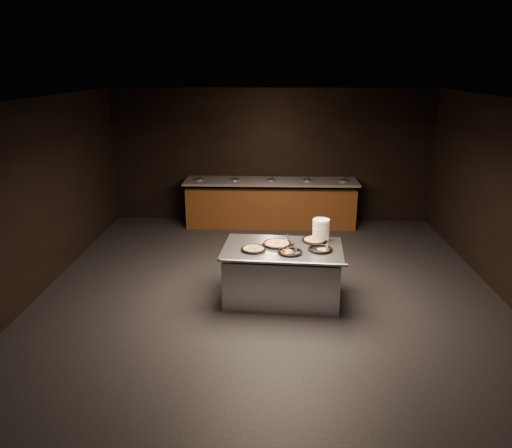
{
  "coord_description": "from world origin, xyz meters",
  "views": [
    {
      "loc": [
        0.05,
        -6.87,
        3.35
      ],
      "look_at": [
        -0.2,
        0.3,
        1.06
      ],
      "focal_mm": 35.0,
      "sensor_mm": 36.0,
      "label": 1
    }
  ],
  "objects_px": {
    "plate_stack": "(321,230)",
    "pan_cheese_whole": "(277,244)",
    "pan_veggie_whole": "(253,249)",
    "serving_counter": "(282,275)"
  },
  "relations": [
    {
      "from": "plate_stack",
      "to": "pan_cheese_whole",
      "type": "height_order",
      "value": "plate_stack"
    },
    {
      "from": "plate_stack",
      "to": "pan_cheese_whole",
      "type": "bearing_deg",
      "value": -162.09
    },
    {
      "from": "serving_counter",
      "to": "pan_veggie_whole",
      "type": "bearing_deg",
      "value": -159.02
    },
    {
      "from": "pan_cheese_whole",
      "to": "serving_counter",
      "type": "bearing_deg",
      "value": -52.06
    },
    {
      "from": "pan_cheese_whole",
      "to": "plate_stack",
      "type": "bearing_deg",
      "value": 17.91
    },
    {
      "from": "pan_veggie_whole",
      "to": "pan_cheese_whole",
      "type": "relative_size",
      "value": 0.85
    },
    {
      "from": "serving_counter",
      "to": "pan_cheese_whole",
      "type": "bearing_deg",
      "value": 131.92
    },
    {
      "from": "plate_stack",
      "to": "serving_counter",
      "type": "bearing_deg",
      "value": -151.25
    },
    {
      "from": "serving_counter",
      "to": "plate_stack",
      "type": "height_order",
      "value": "plate_stack"
    },
    {
      "from": "pan_veggie_whole",
      "to": "serving_counter",
      "type": "bearing_deg",
      "value": 17.0
    }
  ]
}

